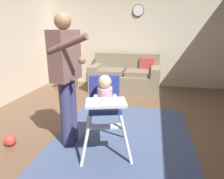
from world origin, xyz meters
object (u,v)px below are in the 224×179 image
(couch, at_px, (125,76))
(toy_ball, at_px, (10,140))
(high_chair, at_px, (105,100))
(side_table, at_px, (67,74))
(sippy_cup, at_px, (66,66))
(wall_clock, at_px, (138,10))
(adult_standing, at_px, (67,75))

(couch, height_order, toy_ball, couch)
(high_chair, relative_size, toy_ball, 6.35)
(side_table, relative_size, sippy_cup, 5.20)
(side_table, distance_m, wall_clock, 2.32)
(couch, xyz_separation_m, toy_ball, (-1.09, -2.80, -0.26))
(side_table, xyz_separation_m, sippy_cup, (-0.01, 0.00, 0.19))
(couch, bearing_deg, toy_ball, -21.35)
(sippy_cup, bearing_deg, wall_clock, 24.02)
(couch, height_order, adult_standing, adult_standing)
(high_chair, relative_size, sippy_cup, 9.66)
(side_table, height_order, sippy_cup, sippy_cup)
(adult_standing, bearing_deg, couch, 91.99)
(high_chair, height_order, adult_standing, adult_standing)
(side_table, bearing_deg, sippy_cup, 180.00)
(high_chair, distance_m, sippy_cup, 2.86)
(high_chair, relative_size, wall_clock, 3.49)
(sippy_cup, bearing_deg, side_table, -0.00)
(couch, height_order, sippy_cup, couch)
(high_chair, height_order, wall_clock, wall_clock)
(wall_clock, bearing_deg, high_chair, -91.52)
(couch, bearing_deg, sippy_cup, -80.01)
(adult_standing, bearing_deg, wall_clock, 89.29)
(adult_standing, height_order, side_table, adult_standing)
(toy_ball, bearing_deg, adult_standing, 17.30)
(high_chair, xyz_separation_m, side_table, (-1.54, 2.41, -0.29))
(toy_ball, bearing_deg, couch, 68.65)
(toy_ball, bearing_deg, sippy_cup, 97.21)
(high_chair, distance_m, side_table, 2.87)
(toy_ball, bearing_deg, wall_clock, 68.23)
(toy_ball, bearing_deg, high_chair, 6.57)
(toy_ball, distance_m, side_table, 2.58)
(couch, height_order, high_chair, high_chair)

